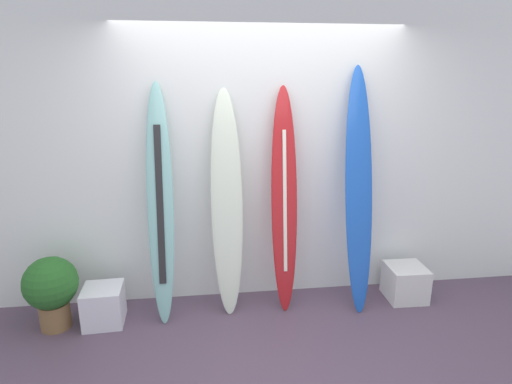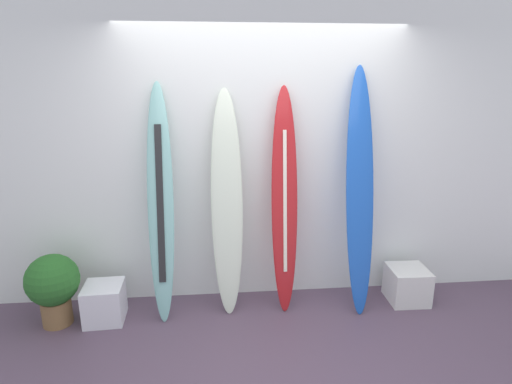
{
  "view_description": "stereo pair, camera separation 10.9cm",
  "coord_description": "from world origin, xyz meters",
  "px_view_note": "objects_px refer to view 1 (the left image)",
  "views": [
    {
      "loc": [
        -0.52,
        -2.5,
        2.08
      ],
      "look_at": [
        -0.08,
        0.95,
        1.1
      ],
      "focal_mm": 29.33,
      "sensor_mm": 36.0,
      "label": 1
    },
    {
      "loc": [
        -0.41,
        -2.51,
        2.08
      ],
      "look_at": [
        -0.08,
        0.95,
        1.1
      ],
      "focal_mm": 29.33,
      "sensor_mm": 36.0,
      "label": 2
    }
  ],
  "objects_px": {
    "display_block_left": "(104,305)",
    "surfboard_seafoam": "(160,207)",
    "surfboard_ivory": "(227,204)",
    "potted_plant": "(51,288)",
    "surfboard_cobalt": "(359,193)",
    "surfboard_crimson": "(284,201)",
    "display_block_center": "(405,282)"
  },
  "relations": [
    {
      "from": "surfboard_seafoam",
      "to": "surfboard_ivory",
      "type": "xyz_separation_m",
      "value": [
        0.57,
        0.04,
        -0.01
      ]
    },
    {
      "from": "display_block_center",
      "to": "surfboard_crimson",
      "type": "bearing_deg",
      "value": 176.69
    },
    {
      "from": "surfboard_crimson",
      "to": "display_block_left",
      "type": "relative_size",
      "value": 5.88
    },
    {
      "from": "surfboard_cobalt",
      "to": "surfboard_ivory",
      "type": "bearing_deg",
      "value": 176.68
    },
    {
      "from": "surfboard_crimson",
      "to": "surfboard_seafoam",
      "type": "bearing_deg",
      "value": -178.4
    },
    {
      "from": "surfboard_cobalt",
      "to": "display_block_left",
      "type": "xyz_separation_m",
      "value": [
        -2.25,
        -0.08,
        -0.9
      ]
    },
    {
      "from": "surfboard_ivory",
      "to": "surfboard_crimson",
      "type": "height_order",
      "value": "surfboard_crimson"
    },
    {
      "from": "surfboard_ivory",
      "to": "surfboard_seafoam",
      "type": "bearing_deg",
      "value": -175.73
    },
    {
      "from": "surfboard_seafoam",
      "to": "surfboard_crimson",
      "type": "xyz_separation_m",
      "value": [
        1.07,
        0.03,
        -0.0
      ]
    },
    {
      "from": "potted_plant",
      "to": "surfboard_crimson",
      "type": "bearing_deg",
      "value": 4.51
    },
    {
      "from": "surfboard_ivory",
      "to": "display_block_center",
      "type": "bearing_deg",
      "value": -2.73
    },
    {
      "from": "display_block_center",
      "to": "surfboard_ivory",
      "type": "bearing_deg",
      "value": 177.27
    },
    {
      "from": "surfboard_ivory",
      "to": "surfboard_cobalt",
      "type": "xyz_separation_m",
      "value": [
        1.17,
        -0.07,
        0.08
      ]
    },
    {
      "from": "surfboard_ivory",
      "to": "surfboard_crimson",
      "type": "bearing_deg",
      "value": -1.37
    },
    {
      "from": "surfboard_ivory",
      "to": "display_block_center",
      "type": "xyz_separation_m",
      "value": [
        1.69,
        -0.08,
        -0.83
      ]
    },
    {
      "from": "surfboard_seafoam",
      "to": "surfboard_crimson",
      "type": "relative_size",
      "value": 1.02
    },
    {
      "from": "surfboard_ivory",
      "to": "potted_plant",
      "type": "distance_m",
      "value": 1.62
    },
    {
      "from": "surfboard_seafoam",
      "to": "surfboard_ivory",
      "type": "distance_m",
      "value": 0.57
    },
    {
      "from": "surfboard_crimson",
      "to": "display_block_center",
      "type": "height_order",
      "value": "surfboard_crimson"
    },
    {
      "from": "surfboard_ivory",
      "to": "display_block_left",
      "type": "height_order",
      "value": "surfboard_ivory"
    },
    {
      "from": "surfboard_ivory",
      "to": "surfboard_cobalt",
      "type": "height_order",
      "value": "surfboard_cobalt"
    },
    {
      "from": "display_block_center",
      "to": "surfboard_seafoam",
      "type": "bearing_deg",
      "value": 179.03
    },
    {
      "from": "surfboard_crimson",
      "to": "surfboard_ivory",
      "type": "bearing_deg",
      "value": 178.63
    },
    {
      "from": "surfboard_seafoam",
      "to": "surfboard_cobalt",
      "type": "bearing_deg",
      "value": -0.84
    },
    {
      "from": "surfboard_seafoam",
      "to": "surfboard_cobalt",
      "type": "xyz_separation_m",
      "value": [
        1.73,
        -0.03,
        0.07
      ]
    },
    {
      "from": "surfboard_cobalt",
      "to": "display_block_center",
      "type": "xyz_separation_m",
      "value": [
        0.52,
        -0.01,
        -0.91
      ]
    },
    {
      "from": "surfboard_crimson",
      "to": "potted_plant",
      "type": "height_order",
      "value": "surfboard_crimson"
    },
    {
      "from": "surfboard_crimson",
      "to": "display_block_center",
      "type": "bearing_deg",
      "value": -3.31
    },
    {
      "from": "display_block_left",
      "to": "surfboard_seafoam",
      "type": "bearing_deg",
      "value": 11.76
    },
    {
      "from": "display_block_center",
      "to": "surfboard_cobalt",
      "type": "bearing_deg",
      "value": 178.6
    },
    {
      "from": "surfboard_ivory",
      "to": "surfboard_cobalt",
      "type": "bearing_deg",
      "value": -3.32
    },
    {
      "from": "surfboard_ivory",
      "to": "display_block_left",
      "type": "xyz_separation_m",
      "value": [
        -1.09,
        -0.15,
        -0.82
      ]
    }
  ]
}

